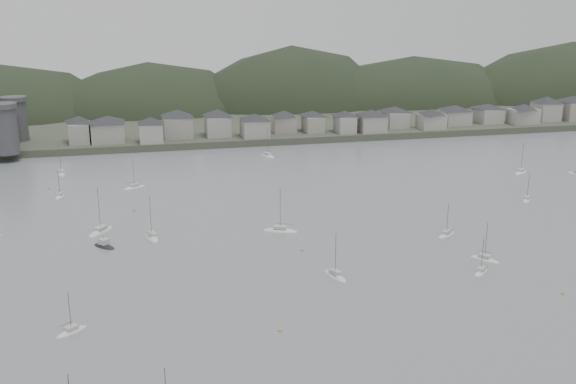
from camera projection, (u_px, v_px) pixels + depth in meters
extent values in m
plane|color=slate|center=(381.00, 325.00, 124.93)|extent=(900.00, 900.00, 0.00)
cube|color=#383D2D|center=(202.00, 105.00, 400.34)|extent=(900.00, 250.00, 3.00)
ellipsoid|color=black|center=(5.00, 139.00, 356.51)|extent=(138.98, 92.48, 81.13)
ellipsoid|color=black|center=(151.00, 132.00, 375.34)|extent=(132.08, 90.41, 79.74)
ellipsoid|color=black|center=(291.00, 130.00, 395.16)|extent=(133.88, 88.37, 101.41)
ellipsoid|color=black|center=(411.00, 123.00, 407.09)|extent=(165.81, 81.78, 82.55)
ellipsoid|color=black|center=(565.00, 121.00, 430.46)|extent=(177.60, 96.61, 102.57)
cylinder|color=#37383A|center=(4.00, 131.00, 255.79)|extent=(10.00, 10.00, 18.00)
cylinder|color=#37383A|center=(15.00, 121.00, 282.11)|extent=(10.00, 10.00, 17.00)
cube|color=#37383A|center=(11.00, 133.00, 269.69)|extent=(3.50, 30.00, 12.00)
cube|color=gray|center=(80.00, 133.00, 278.18)|extent=(8.34, 12.91, 8.59)
pyramid|color=#242529|center=(79.00, 119.00, 276.61)|extent=(15.78, 15.78, 3.01)
cube|color=gray|center=(108.00, 132.00, 280.29)|extent=(13.68, 13.35, 8.36)
pyramid|color=#242529|center=(107.00, 119.00, 278.77)|extent=(20.07, 20.07, 2.93)
cube|color=#9C9A92|center=(151.00, 133.00, 279.44)|extent=(9.78, 10.20, 8.08)
pyramid|color=#242529|center=(150.00, 120.00, 277.97)|extent=(14.83, 14.83, 2.83)
cube|color=gray|center=(178.00, 127.00, 291.07)|extent=(12.59, 13.33, 9.09)
pyramid|color=#242529|center=(177.00, 113.00, 289.41)|extent=(19.24, 19.24, 3.18)
cube|color=#9C9A92|center=(218.00, 126.00, 293.73)|extent=(10.74, 12.17, 8.87)
pyramid|color=#242529|center=(217.00, 113.00, 292.11)|extent=(17.01, 17.01, 3.10)
cube|color=gray|center=(255.00, 128.00, 291.34)|extent=(11.63, 12.09, 7.69)
pyramid|color=#242529|center=(255.00, 117.00, 289.94)|extent=(17.61, 17.61, 2.69)
cube|color=gray|center=(284.00, 124.00, 302.99)|extent=(10.37, 9.35, 7.44)
pyramid|color=#242529|center=(284.00, 113.00, 301.63)|extent=(14.65, 14.65, 2.60)
cube|color=gray|center=(313.00, 124.00, 303.84)|extent=(8.24, 12.20, 7.22)
pyramid|color=#242529|center=(313.00, 113.00, 302.52)|extent=(15.17, 15.17, 2.53)
cube|color=#9C9A92|center=(345.00, 124.00, 302.09)|extent=(8.06, 10.91, 7.46)
pyramid|color=#242529|center=(345.00, 113.00, 300.72)|extent=(14.08, 14.08, 2.61)
cube|color=gray|center=(371.00, 124.00, 303.49)|extent=(11.73, 11.78, 7.66)
pyramid|color=#242529|center=(372.00, 112.00, 302.09)|extent=(17.46, 17.46, 2.68)
cube|color=#9C9A92|center=(395.00, 119.00, 316.37)|extent=(10.19, 13.02, 7.33)
pyramid|color=#242529|center=(395.00, 109.00, 315.03)|extent=(17.23, 17.23, 2.57)
cube|color=#9C9A92|center=(431.00, 121.00, 311.58)|extent=(11.70, 9.81, 6.88)
pyramid|color=#242529|center=(432.00, 112.00, 310.33)|extent=(15.97, 15.97, 2.41)
cube|color=#9C9A92|center=(455.00, 117.00, 323.70)|extent=(12.83, 12.48, 7.00)
pyramid|color=#242529|center=(455.00, 108.00, 322.42)|extent=(18.79, 18.79, 2.45)
cube|color=#9C9A92|center=(487.00, 116.00, 328.39)|extent=(11.07, 13.50, 6.97)
pyramid|color=#242529|center=(488.00, 106.00, 327.12)|extent=(18.25, 18.25, 2.44)
cube|color=#9C9A92|center=(523.00, 116.00, 324.65)|extent=(13.75, 9.12, 7.34)
pyramid|color=#242529|center=(524.00, 106.00, 323.31)|extent=(16.97, 16.97, 2.57)
cube|color=#9C9A92|center=(546.00, 112.00, 334.11)|extent=(11.37, 11.57, 9.05)
pyramid|color=#242529|center=(547.00, 100.00, 332.46)|extent=(17.03, 17.03, 3.17)
cube|color=gray|center=(572.00, 111.00, 336.95)|extent=(12.07, 13.43, 9.09)
pyramid|color=#242529|center=(573.00, 99.00, 335.29)|extent=(18.93, 18.93, 3.18)
ellipsoid|color=silver|center=(72.00, 332.00, 122.15)|extent=(6.41, 5.50, 1.29)
cube|color=#B3B2AE|center=(71.00, 328.00, 121.89)|extent=(2.66, 2.48, 0.70)
cylinder|color=#3F3F42|center=(70.00, 312.00, 121.02)|extent=(0.12, 0.12, 8.06)
cylinder|color=#3F3F42|center=(66.00, 324.00, 122.18)|extent=(2.39, 1.81, 0.10)
ellipsoid|color=silver|center=(527.00, 200.00, 206.09)|extent=(6.32, 6.55, 1.38)
cube|color=#B3B2AE|center=(527.00, 197.00, 205.82)|extent=(2.76, 2.80, 0.70)
cylinder|color=#3F3F42|center=(528.00, 187.00, 204.88)|extent=(0.12, 0.12, 8.63)
cylinder|color=#3F3F42|center=(531.00, 196.00, 205.02)|extent=(2.19, 2.34, 0.10)
ellipsoid|color=silver|center=(152.00, 238.00, 172.40)|extent=(4.74, 9.37, 1.79)
cube|color=#B3B2AE|center=(152.00, 234.00, 172.08)|extent=(2.61, 3.49, 0.70)
cylinder|color=#3F3F42|center=(151.00, 217.00, 170.84)|extent=(0.12, 0.12, 11.20)
cylinder|color=#3F3F42|center=(150.00, 234.00, 170.37)|extent=(0.97, 3.96, 0.10)
ellipsoid|color=silver|center=(61.00, 174.00, 238.87)|extent=(3.93, 9.03, 1.75)
cube|color=#B3B2AE|center=(61.00, 171.00, 238.56)|extent=(2.31, 3.29, 0.70)
cylinder|color=#3F3F42|center=(60.00, 159.00, 237.36)|extent=(0.12, 0.12, 10.92)
cylinder|color=#3F3F42|center=(60.00, 170.00, 236.90)|extent=(0.62, 3.91, 0.10)
ellipsoid|color=silver|center=(280.00, 232.00, 177.26)|extent=(10.15, 6.81, 1.94)
cube|color=#B3B2AE|center=(280.00, 227.00, 176.92)|extent=(3.98, 3.34, 0.70)
cylinder|color=#3F3F42|center=(280.00, 210.00, 175.58)|extent=(0.12, 0.12, 12.15)
cylinder|color=#3F3F42|center=(285.00, 224.00, 177.80)|extent=(4.03, 1.88, 0.10)
ellipsoid|color=silver|center=(446.00, 235.00, 174.21)|extent=(7.16, 5.57, 1.40)
cube|color=#B3B2AE|center=(447.00, 232.00, 173.94)|extent=(2.90, 2.60, 0.70)
cylinder|color=#3F3F42|center=(448.00, 219.00, 172.99)|extent=(0.12, 0.12, 8.77)
cylinder|color=#3F3F42|center=(452.00, 230.00, 173.43)|extent=(2.75, 1.73, 0.10)
ellipsoid|color=silver|center=(135.00, 188.00, 220.16)|extent=(8.38, 6.17, 1.63)
cube|color=#B3B2AE|center=(134.00, 185.00, 219.86)|extent=(3.35, 2.93, 0.70)
cylinder|color=#3F3F42|center=(134.00, 173.00, 218.75)|extent=(0.12, 0.12, 10.16)
cylinder|color=#3F3F42|center=(130.00, 183.00, 220.07)|extent=(3.26, 1.84, 0.10)
ellipsoid|color=silver|center=(60.00, 197.00, 210.09)|extent=(3.66, 7.32, 1.40)
cube|color=#B3B2AE|center=(60.00, 194.00, 209.82)|extent=(2.02, 2.72, 0.70)
cylinder|color=#3F3F42|center=(59.00, 183.00, 208.86)|extent=(0.12, 0.12, 8.76)
cylinder|color=#3F3F42|center=(59.00, 191.00, 210.76)|extent=(0.76, 3.10, 0.10)
ellipsoid|color=silver|center=(268.00, 156.00, 267.42)|extent=(5.86, 9.78, 1.86)
cube|color=#B3B2AE|center=(268.00, 153.00, 267.09)|extent=(3.00, 3.75, 0.70)
cylinder|color=#3F3F42|center=(268.00, 142.00, 265.80)|extent=(0.12, 0.12, 11.65)
cylinder|color=#3F3F42|center=(268.00, 151.00, 268.55)|extent=(1.46, 4.00, 0.10)
ellipsoid|color=silver|center=(484.00, 260.00, 157.27)|extent=(6.24, 7.43, 1.48)
cube|color=#B3B2AE|center=(485.00, 256.00, 156.98)|extent=(2.84, 3.06, 0.70)
cylinder|color=#3F3F42|center=(486.00, 241.00, 155.97)|extent=(0.12, 0.12, 9.28)
cylinder|color=#3F3F42|center=(486.00, 252.00, 158.03)|extent=(2.02, 2.78, 0.10)
ellipsoid|color=silver|center=(335.00, 277.00, 147.47)|extent=(4.79, 8.59, 1.64)
cube|color=#B3B2AE|center=(335.00, 272.00, 147.17)|extent=(2.53, 3.25, 0.70)
cylinder|color=#3F3F42|center=(336.00, 255.00, 146.05)|extent=(0.12, 0.12, 10.23)
cylinder|color=#3F3F42|center=(335.00, 272.00, 145.61)|extent=(1.12, 3.57, 0.10)
ellipsoid|color=silver|center=(481.00, 273.00, 149.72)|extent=(6.09, 5.75, 1.27)
cube|color=#B3B2AE|center=(481.00, 269.00, 149.47)|extent=(2.59, 2.52, 0.70)
cylinder|color=#3F3F42|center=(482.00, 256.00, 148.61)|extent=(0.12, 0.12, 7.94)
cylinder|color=#3F3F42|center=(486.00, 267.00, 148.80)|extent=(2.20, 1.98, 0.10)
ellipsoid|color=silver|center=(101.00, 232.00, 176.71)|extent=(8.18, 9.82, 1.96)
cube|color=#B3B2AE|center=(101.00, 228.00, 176.36)|extent=(3.73, 4.04, 0.70)
cylinder|color=#3F3F42|center=(99.00, 210.00, 175.01)|extent=(0.12, 0.12, 12.25)
cylinder|color=#3F3F42|center=(104.00, 227.00, 175.09)|extent=(2.61, 3.67, 0.10)
ellipsoid|color=silver|center=(521.00, 173.00, 240.60)|extent=(8.72, 7.40, 1.75)
cube|color=#B3B2AE|center=(521.00, 170.00, 240.28)|extent=(3.61, 3.35, 0.70)
cylinder|color=#3F3F42|center=(522.00, 158.00, 239.08)|extent=(0.12, 0.12, 10.93)
cylinder|color=#3F3F42|center=(517.00, 168.00, 240.70)|extent=(3.25, 2.39, 0.10)
ellipsoid|color=black|center=(104.00, 247.00, 165.94)|extent=(6.54, 6.89, 1.54)
cube|color=#B3B2AE|center=(104.00, 241.00, 165.56)|extent=(2.86, 2.87, 1.40)
cylinder|color=#3F3F42|center=(104.00, 238.00, 165.32)|extent=(0.10, 0.10, 1.20)
sphere|color=#BF843F|center=(563.00, 293.00, 138.55)|extent=(0.70, 0.70, 0.70)
sphere|color=#BF843F|center=(280.00, 330.00, 122.61)|extent=(0.70, 0.70, 0.70)
sphere|color=#BF843F|center=(302.00, 250.00, 163.40)|extent=(0.70, 0.70, 0.70)
sphere|color=#BF843F|center=(134.00, 210.00, 195.73)|extent=(0.70, 0.70, 0.70)
sphere|color=#BF843F|center=(49.00, 188.00, 219.50)|extent=(0.70, 0.70, 0.70)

